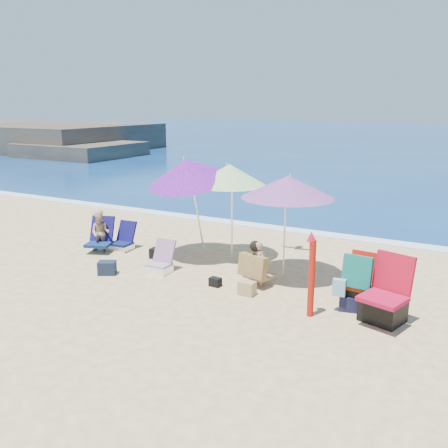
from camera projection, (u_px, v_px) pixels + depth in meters
The scene contains 19 objects.
ground at pixel (212, 295), 8.96m from camera, with size 120.00×120.00×0.00m.
sea at pixel (443, 141), 47.32m from camera, with size 120.00×80.00×0.12m.
foam at pixel (305, 232), 13.30m from camera, with size 120.00×0.50×0.04m.
headland at pixel (37, 141), 38.33m from camera, with size 20.50×11.50×2.60m.
umbrella_turquoise at pixel (288, 187), 9.45m from camera, with size 2.16×2.16×2.11m.
umbrella_striped at pixel (229, 175), 10.71m from camera, with size 2.05×2.05×2.18m.
umbrella_blue at pixel (187, 171), 10.66m from camera, with size 1.97×2.04×2.45m.
furled_umbrella at pixel (311, 270), 7.91m from camera, with size 0.17×0.16×1.45m.
chair_navy at pixel (123, 242), 11.76m from camera, with size 0.53×0.62×0.66m.
chair_rainbow at pixel (160, 264), 10.18m from camera, with size 0.50×0.62×0.65m.
camp_chair_left at pixel (384, 302), 7.81m from camera, with size 0.80×0.97×1.12m.
camp_chair_right at pixel (359, 289), 8.29m from camera, with size 0.70×0.71×1.00m.
person_center at pixel (256, 264), 9.34m from camera, with size 0.68×0.62×0.89m.
person_left at pixel (100, 232), 11.55m from camera, with size 0.79×0.86×1.03m.
bag_navy_a at pixel (107, 268), 10.04m from camera, with size 0.43×0.39×0.27m.
bag_black_a at pixel (157, 253), 11.09m from camera, with size 0.33×0.26×0.23m.
bag_tan at pixel (247, 288), 8.96m from camera, with size 0.30×0.22×0.26m.
bag_navy_b at pixel (350, 303), 8.29m from camera, with size 0.39×0.33×0.26m.
bag_black_b at pixel (215, 282), 9.39m from camera, with size 0.23×0.17×0.17m.
Camera 1 is at (4.21, -7.26, 3.43)m, focal length 39.08 mm.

